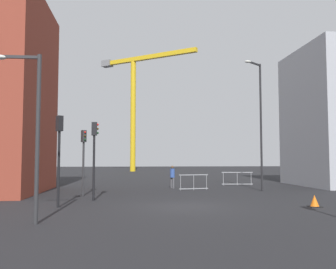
{
  "coord_description": "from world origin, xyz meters",
  "views": [
    {
      "loc": [
        -2.48,
        -16.42,
        2.2
      ],
      "look_at": [
        0.0,
        7.3,
        3.78
      ],
      "focal_mm": 38.45,
      "sensor_mm": 36.0,
      "label": 1
    }
  ],
  "objects_px": {
    "construction_crane": "(136,92)",
    "traffic_light_near": "(84,152)",
    "streetlamp_tall": "(259,117)",
    "traffic_light_crosswalk": "(94,148)",
    "pedestrian_walking": "(172,175)",
    "traffic_light_far": "(59,146)",
    "traffic_cone_orange": "(315,201)",
    "streetlamp_short": "(31,121)"
  },
  "relations": [
    {
      "from": "traffic_light_near",
      "to": "traffic_cone_orange",
      "type": "distance_m",
      "value": 12.72
    },
    {
      "from": "construction_crane",
      "to": "traffic_light_near",
      "type": "bearing_deg",
      "value": -95.2
    },
    {
      "from": "streetlamp_short",
      "to": "construction_crane",
      "type": "bearing_deg",
      "value": 85.06
    },
    {
      "from": "traffic_light_near",
      "to": "pedestrian_walking",
      "type": "height_order",
      "value": "traffic_light_near"
    },
    {
      "from": "streetlamp_tall",
      "to": "traffic_light_near",
      "type": "relative_size",
      "value": 2.26
    },
    {
      "from": "pedestrian_walking",
      "to": "traffic_light_near",
      "type": "bearing_deg",
      "value": -139.93
    },
    {
      "from": "construction_crane",
      "to": "traffic_cone_orange",
      "type": "xyz_separation_m",
      "value": [
        7.51,
        -44.81,
        -13.17
      ]
    },
    {
      "from": "construction_crane",
      "to": "traffic_light_far",
      "type": "xyz_separation_m",
      "value": [
        -4.02,
        -43.8,
        -10.65
      ]
    },
    {
      "from": "pedestrian_walking",
      "to": "traffic_cone_orange",
      "type": "relative_size",
      "value": 3.05
    },
    {
      "from": "traffic_light_far",
      "to": "pedestrian_walking",
      "type": "bearing_deg",
      "value": 57.11
    },
    {
      "from": "streetlamp_tall",
      "to": "pedestrian_walking",
      "type": "relative_size",
      "value": 5.28
    },
    {
      "from": "traffic_light_far",
      "to": "traffic_light_crosswalk",
      "type": "bearing_deg",
      "value": 61.95
    },
    {
      "from": "construction_crane",
      "to": "pedestrian_walking",
      "type": "relative_size",
      "value": 11.91
    },
    {
      "from": "streetlamp_short",
      "to": "traffic_light_crosswalk",
      "type": "xyz_separation_m",
      "value": [
        1.44,
        6.63,
        -0.71
      ]
    },
    {
      "from": "construction_crane",
      "to": "traffic_light_far",
      "type": "height_order",
      "value": "construction_crane"
    },
    {
      "from": "streetlamp_tall",
      "to": "traffic_light_crosswalk",
      "type": "height_order",
      "value": "streetlamp_tall"
    },
    {
      "from": "construction_crane",
      "to": "streetlamp_short",
      "type": "relative_size",
      "value": 3.41
    },
    {
      "from": "streetlamp_tall",
      "to": "traffic_cone_orange",
      "type": "distance_m",
      "value": 9.18
    },
    {
      "from": "traffic_light_crosswalk",
      "to": "construction_crane",
      "type": "bearing_deg",
      "value": 86.26
    },
    {
      "from": "traffic_light_far",
      "to": "streetlamp_short",
      "type": "bearing_deg",
      "value": -91.68
    },
    {
      "from": "streetlamp_tall",
      "to": "traffic_light_crosswalk",
      "type": "xyz_separation_m",
      "value": [
        -10.6,
        -4.35,
        -2.27
      ]
    },
    {
      "from": "construction_crane",
      "to": "streetlamp_tall",
      "type": "relative_size",
      "value": 2.26
    },
    {
      "from": "streetlamp_tall",
      "to": "traffic_light_far",
      "type": "bearing_deg",
      "value": -150.18
    },
    {
      "from": "streetlamp_tall",
      "to": "traffic_light_far",
      "type": "height_order",
      "value": "streetlamp_tall"
    },
    {
      "from": "construction_crane",
      "to": "streetlamp_tall",
      "type": "bearing_deg",
      "value": -77.94
    },
    {
      "from": "streetlamp_tall",
      "to": "traffic_light_near",
      "type": "xyz_separation_m",
      "value": [
        -11.44,
        -1.99,
        -2.42
      ]
    },
    {
      "from": "streetlamp_short",
      "to": "traffic_light_near",
      "type": "relative_size",
      "value": 1.49
    },
    {
      "from": "traffic_light_far",
      "to": "traffic_light_near",
      "type": "bearing_deg",
      "value": 84.37
    },
    {
      "from": "construction_crane",
      "to": "traffic_light_crosswalk",
      "type": "height_order",
      "value": "construction_crane"
    },
    {
      "from": "streetlamp_short",
      "to": "pedestrian_walking",
      "type": "distance_m",
      "value": 15.51
    },
    {
      "from": "traffic_cone_orange",
      "to": "traffic_light_near",
      "type": "bearing_deg",
      "value": 152.09
    },
    {
      "from": "streetlamp_tall",
      "to": "streetlamp_short",
      "type": "relative_size",
      "value": 1.51
    },
    {
      "from": "streetlamp_tall",
      "to": "traffic_light_near",
      "type": "height_order",
      "value": "streetlamp_tall"
    },
    {
      "from": "traffic_light_crosswalk",
      "to": "traffic_cone_orange",
      "type": "bearing_deg",
      "value": -18.88
    },
    {
      "from": "traffic_light_crosswalk",
      "to": "traffic_light_far",
      "type": "bearing_deg",
      "value": -118.05
    },
    {
      "from": "streetlamp_short",
      "to": "traffic_cone_orange",
      "type": "height_order",
      "value": "streetlamp_short"
    },
    {
      "from": "traffic_light_near",
      "to": "pedestrian_walking",
      "type": "bearing_deg",
      "value": 40.07
    },
    {
      "from": "traffic_light_crosswalk",
      "to": "streetlamp_tall",
      "type": "bearing_deg",
      "value": 22.32
    },
    {
      "from": "traffic_light_near",
      "to": "traffic_light_crosswalk",
      "type": "bearing_deg",
      "value": -70.34
    },
    {
      "from": "traffic_light_near",
      "to": "pedestrian_walking",
      "type": "relative_size",
      "value": 2.34
    },
    {
      "from": "streetlamp_tall",
      "to": "traffic_light_crosswalk",
      "type": "bearing_deg",
      "value": -157.68
    },
    {
      "from": "pedestrian_walking",
      "to": "traffic_cone_orange",
      "type": "distance_m",
      "value": 11.98
    }
  ]
}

